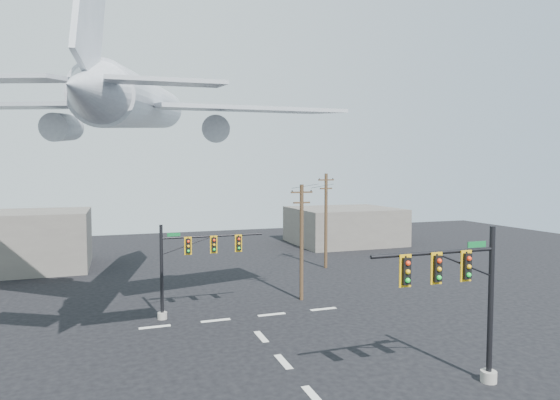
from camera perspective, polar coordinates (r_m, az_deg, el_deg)
name	(u,v)px	position (r m, az deg, el deg)	size (l,w,h in m)	color
ground	(313,396)	(22.82, 4.08, -22.72)	(120.00, 120.00, 0.00)	black
lane_markings	(275,352)	(27.38, -0.59, -18.09)	(14.00, 21.20, 0.01)	silver
signal_mast_near	(464,298)	(23.60, 21.52, -11.10)	(6.88, 0.83, 7.51)	gray
signal_mast_far	(189,264)	(33.22, -11.05, -7.63)	(7.46, 0.71, 6.49)	gray
utility_pole_a	(302,240)	(36.67, 2.65, -4.88)	(1.82, 0.30, 9.09)	#4B3420
utility_pole_b	(326,219)	(49.04, 5.62, -2.29)	(1.97, 0.61, 9.90)	#4B3420
power_lines	(316,186)	(42.55, 4.38, 1.74)	(8.73, 10.60, 0.03)	black
airliner	(141,105)	(33.04, -16.56, 11.04)	(27.09, 29.05, 7.59)	silver
building_right	(344,226)	(66.51, 7.81, -3.12)	(14.00, 12.00, 5.00)	#625D56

